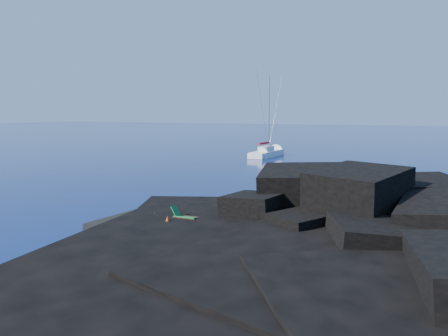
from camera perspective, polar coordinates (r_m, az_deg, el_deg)
The scene contains 9 objects.
ground at distance 26.59m, azimuth -14.87°, elevation -6.77°, with size 400.00×400.00×0.00m, color #030F38.
headland at distance 23.80m, azimuth 15.42°, elevation -8.46°, with size 24.00×24.00×3.60m, color black, non-canonical shape.
beach at distance 24.42m, azimuth -5.92°, elevation -7.83°, with size 8.50×6.00×0.70m, color black.
surf_foam at distance 28.03m, azimuth -0.24°, elevation -5.80°, with size 10.00×8.00×0.06m, color white, non-canonical shape.
sailboat at distance 63.20m, azimuth 5.67°, elevation 1.53°, with size 2.38×11.33×11.88m, color white, non-canonical shape.
deck_chair at distance 24.06m, azimuth -5.04°, elevation -5.98°, with size 1.43×0.63×0.98m, color #197036, non-canonical shape.
towel at distance 25.59m, azimuth -9.98°, elevation -6.32°, with size 2.07×0.98×0.05m, color white.
sunbather at distance 25.56m, azimuth -9.99°, elevation -6.00°, with size 1.80×0.44×0.24m, color tan, non-canonical shape.
marker_cone at distance 23.49m, azimuth -7.41°, elevation -6.89°, with size 0.36×0.36×0.55m, color #FF5C0D.
Camera 1 is at (16.78, -19.62, 6.38)m, focal length 35.00 mm.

